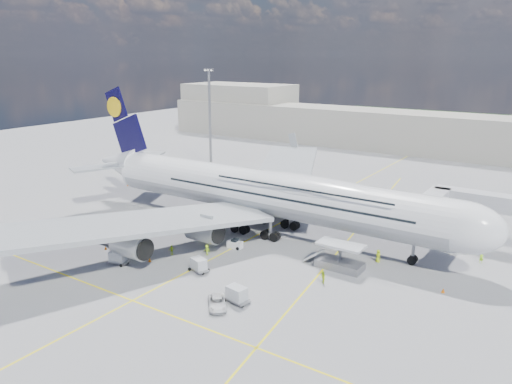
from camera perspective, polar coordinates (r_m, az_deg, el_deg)
The scene contains 31 objects.
ground at distance 77.40m, azimuth -2.95°, elevation -6.54°, with size 300.00×300.00×0.00m, color gray.
taxi_line_main at distance 77.40m, azimuth -2.95°, elevation -6.54°, with size 0.25×220.00×0.01m, color yellow.
taxi_line_cross at distance 64.01m, azimuth -13.95°, elevation -11.95°, with size 120.00×0.25×0.01m, color yellow.
taxi_line_diag at distance 78.89m, azimuth 9.72°, elevation -6.32°, with size 0.25×100.00×0.01m, color yellow.
airliner at distance 82.84m, azimuth 1.26°, elevation -0.02°, with size 77.26×79.15×23.71m.
jet_bridge at distance 82.41m, azimuth 23.20°, elevation -1.39°, with size 18.80×12.10×8.50m.
cargo_loader at distance 71.34m, azimuth 9.46°, elevation -7.63°, with size 8.53×3.20×3.67m.
light_mast at distance 132.80m, azimuth -5.30°, elevation 8.59°, with size 3.00×0.70×25.50m.
terminal at distance 159.98m, azimuth 17.93°, elevation 6.47°, with size 180.00×16.00×12.00m, color #B2AD9E.
hangar at distance 194.82m, azimuth -1.92°, elevation 9.58°, with size 40.00×22.00×18.00m, color #B2AD9E.
dolly_row_a at distance 82.73m, azimuth -16.58°, elevation -5.47°, with size 2.93×1.59×0.43m.
dolly_row_b at distance 74.43m, azimuth -15.50°, elevation -7.19°, with size 3.35×2.40×1.91m.
dolly_row_c at distance 82.54m, azimuth -16.19°, elevation -5.03°, with size 3.07×2.17×1.76m.
dolly_back at distance 89.50m, azimuth -17.76°, elevation -3.95°, with size 3.58×2.63×0.47m.
dolly_nose_far at distance 61.37m, azimuth -2.23°, elevation -11.58°, with size 3.45×2.21×2.03m.
dolly_nose_near at distance 69.91m, azimuth -6.57°, elevation -8.22°, with size 3.35×2.49×1.89m.
baggage_tug at distance 77.53m, azimuth -2.43°, elevation -5.97°, with size 2.47×1.28×1.50m.
catering_truck_inner at distance 99.82m, azimuth -0.89°, elevation -0.21°, with size 7.70×5.36×4.24m.
catering_truck_outer at distance 124.70m, azimuth 3.72°, elevation 3.00°, with size 8.17×5.17×4.53m.
service_van at distance 60.58m, azimuth -4.47°, elevation -12.51°, with size 2.05×4.44×1.24m, color silver.
crew_nose at distance 79.09m, azimuth 24.37°, elevation -6.88°, with size 0.57×0.37×1.56m, color #ABFF1A.
crew_loader at distance 66.65m, azimuth 7.62°, elevation -9.64°, with size 0.83×0.65×1.72m, color #B6DD17.
crew_wing at distance 76.07m, azimuth -9.62°, elevation -6.55°, with size 0.88×0.37×1.51m, color #D2FF1A.
crew_van at distance 74.47m, azimuth 13.78°, elevation -7.11°, with size 0.94×0.61×1.91m, color #CDEC18.
crew_tug at distance 75.16m, azimuth -5.62°, elevation -6.62°, with size 1.06×0.61×1.63m, color #A8E317.
cone_nose at distance 68.18m, azimuth 20.60°, elevation -10.50°, with size 0.45×0.45×0.58m.
cone_wing_left_inner at distance 96.00m, azimuth 5.14°, elevation -2.00°, with size 0.42×0.42×0.53m.
cone_wing_left_outer at distance 117.64m, azimuth 2.56°, elevation 1.35°, with size 0.50×0.50×0.64m.
cone_wing_right_inner at distance 80.52m, azimuth -16.80°, elevation -6.12°, with size 0.43×0.43×0.55m.
cone_wing_right_outer at distance 74.37m, azimuth -12.06°, elevation -7.60°, with size 0.45×0.45×0.57m.
cone_tail at distance 117.32m, azimuth -14.46°, elevation 0.81°, with size 0.44×0.44×0.57m.
Camera 1 is at (43.18, -57.31, 29.00)m, focal length 35.00 mm.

